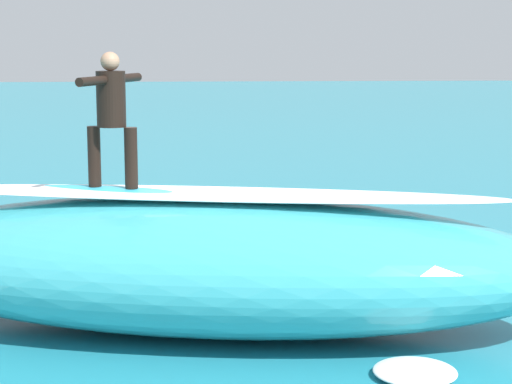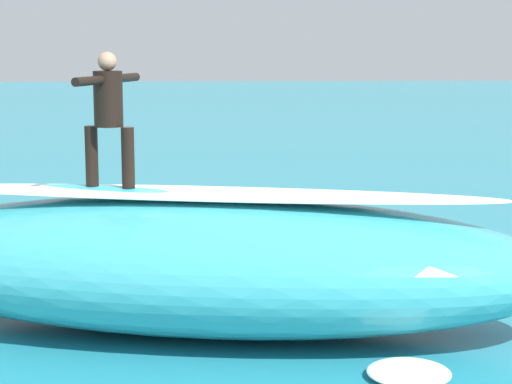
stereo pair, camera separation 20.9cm
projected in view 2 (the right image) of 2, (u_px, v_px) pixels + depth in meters
ground_plane at (223, 286)px, 12.31m from camera, size 120.00×120.00×0.00m
wave_crest at (204, 264)px, 10.38m from camera, size 8.35×4.18×1.52m
wave_foam_lip at (203, 194)px, 10.25m from camera, size 6.84×2.23×0.08m
surfboard_riding at (111, 191)px, 10.40m from camera, size 2.10×1.20×0.09m
surfer_riding at (108, 109)px, 10.25m from camera, size 0.61×1.37×1.51m
surfboard_paddling at (358, 242)px, 14.83m from camera, size 2.25×1.83×0.07m
surfer_paddling at (353, 233)px, 14.74m from camera, size 1.37×1.06×0.28m
foam_patch_near at (409, 373)px, 8.96m from camera, size 0.87×0.87×0.12m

